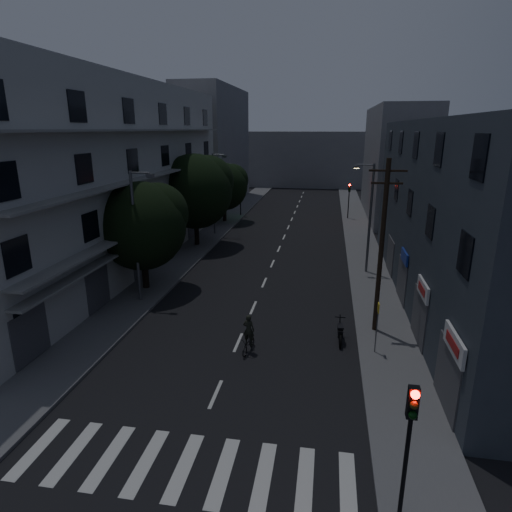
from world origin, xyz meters
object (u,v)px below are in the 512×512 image
(utility_pole, at_px, (382,244))
(bus_stop_sign, at_px, (377,319))
(cyclist, at_px, (249,340))
(motorcycle, at_px, (340,333))
(traffic_signal_near, at_px, (410,427))

(utility_pole, relative_size, bus_stop_sign, 3.56)
(bus_stop_sign, bearing_deg, cyclist, -172.91)
(bus_stop_sign, relative_size, motorcycle, 1.31)
(traffic_signal_near, relative_size, utility_pole, 0.46)
(traffic_signal_near, xyz_separation_m, bus_stop_sign, (0.20, 9.29, -1.21))
(utility_pole, height_order, bus_stop_sign, utility_pole)
(utility_pole, xyz_separation_m, bus_stop_sign, (-0.22, -2.49, -2.98))
(utility_pole, bearing_deg, traffic_signal_near, -92.01)
(traffic_signal_near, distance_m, bus_stop_sign, 9.37)
(motorcycle, relative_size, cyclist, 0.97)
(utility_pole, height_order, cyclist, utility_pole)
(utility_pole, bearing_deg, cyclist, -152.59)
(utility_pole, distance_m, bus_stop_sign, 3.89)
(cyclist, bearing_deg, bus_stop_sign, 17.01)
(motorcycle, bearing_deg, cyclist, -158.63)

